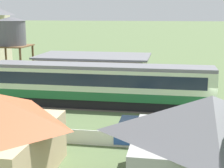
{
  "coord_description": "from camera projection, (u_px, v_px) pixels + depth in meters",
  "views": [
    {
      "loc": [
        -4.53,
        -29.72,
        8.94
      ],
      "look_at": [
        -10.01,
        1.74,
        2.15
      ],
      "focal_mm": 55.0,
      "sensor_mm": 36.0,
      "label": 1
    }
  ],
  "objects": [
    {
      "name": "ground_plane",
      "position": [
        222.0,
        116.0,
        29.73
      ],
      "size": [
        600.0,
        600.0,
        0.0
      ],
      "primitive_type": "plane",
      "color": "#566B42"
    },
    {
      "name": "passenger_train",
      "position": [
        103.0,
        83.0,
        32.5
      ],
      "size": [
        66.33,
        3.14,
        4.03
      ],
      "color": "#1E6033",
      "rests_on": "ground_plane"
    },
    {
      "name": "parked_car_blue",
      "position": [
        131.0,
        128.0,
        25.01
      ],
      "size": [
        2.31,
        4.73,
        1.24
      ],
      "rotation": [
        0.0,
        0.0,
        1.59
      ],
      "color": "#284CA8",
      "rests_on": "ground_plane"
    },
    {
      "name": "railway_track",
      "position": [
        127.0,
        107.0,
        32.56
      ],
      "size": [
        140.4,
        3.6,
        0.04
      ],
      "color": "#665B51",
      "rests_on": "ground_plane"
    },
    {
      "name": "water_tower",
      "position": [
        11.0,
        33.0,
        43.97
      ],
      "size": [
        4.4,
        4.4,
        8.26
      ],
      "color": "brown",
      "rests_on": "ground_plane"
    },
    {
      "name": "station_building",
      "position": [
        94.0,
        70.0,
        41.47
      ],
      "size": [
        13.34,
        8.61,
        3.79
      ],
      "color": "#BCB293",
      "rests_on": "ground_plane"
    },
    {
      "name": "cottage_grey_roof_2",
      "position": [
        210.0,
        142.0,
        17.14
      ],
      "size": [
        8.23,
        6.85,
        4.92
      ],
      "color": "#9E9E99",
      "rests_on": "ground_plane"
    }
  ]
}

